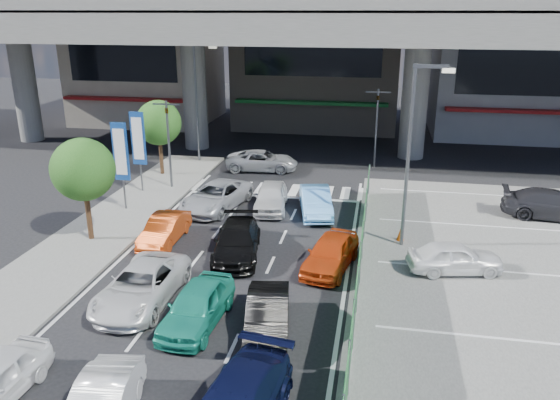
% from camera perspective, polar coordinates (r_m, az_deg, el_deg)
% --- Properties ---
extents(ground, '(120.00, 120.00, 0.00)m').
position_cam_1_polar(ground, '(20.65, -7.12, -10.01)').
color(ground, black).
rests_on(ground, ground).
extents(parking_lot, '(12.00, 28.00, 0.06)m').
position_cam_1_polar(parking_lot, '(22.20, 23.28, -9.27)').
color(parking_lot, '#585856').
rests_on(parking_lot, ground).
extents(sidewalk_left, '(4.00, 30.00, 0.12)m').
position_cam_1_polar(sidewalk_left, '(26.59, -19.08, -3.90)').
color(sidewalk_left, '#585856').
rests_on(sidewalk_left, ground).
extents(fence_run, '(0.16, 22.00, 1.80)m').
position_cam_1_polar(fence_run, '(20.28, 8.22, -7.75)').
color(fence_run, '#205F2D').
rests_on(fence_run, ground).
extents(expressway, '(64.00, 14.00, 10.75)m').
position_cam_1_polar(expressway, '(39.53, 2.28, 17.42)').
color(expressway, '#60605B').
rests_on(expressway, ground).
extents(building_west, '(12.00, 10.90, 13.00)m').
position_cam_1_polar(building_west, '(53.78, -13.82, 14.98)').
color(building_west, '#A69A86').
rests_on(building_west, ground).
extents(building_center, '(14.00, 10.90, 15.00)m').
position_cam_1_polar(building_center, '(50.46, 4.15, 16.35)').
color(building_center, gray).
rests_on(building_center, ground).
extents(building_east, '(12.00, 10.90, 12.00)m').
position_cam_1_polar(building_east, '(50.29, 22.90, 13.21)').
color(building_east, gray).
rests_on(building_east, ground).
extents(traffic_light_left, '(1.60, 1.24, 5.20)m').
position_cam_1_polar(traffic_light_left, '(32.04, -11.68, 7.90)').
color(traffic_light_left, '#595B60').
rests_on(traffic_light_left, ground).
extents(traffic_light_right, '(1.60, 1.24, 5.20)m').
position_cam_1_polar(traffic_light_right, '(36.61, 10.14, 9.39)').
color(traffic_light_right, '#595B60').
rests_on(traffic_light_right, ground).
extents(street_lamp_right, '(1.65, 0.22, 8.00)m').
position_cam_1_polar(street_lamp_right, '(23.73, 13.79, 5.87)').
color(street_lamp_right, '#595B60').
rests_on(street_lamp_right, ground).
extents(street_lamp_left, '(1.65, 0.22, 8.00)m').
position_cam_1_polar(street_lamp_left, '(37.48, -8.52, 10.99)').
color(street_lamp_left, '#595B60').
rests_on(street_lamp_left, ground).
extents(signboard_near, '(0.80, 0.14, 4.70)m').
position_cam_1_polar(signboard_near, '(29.08, -16.31, 4.61)').
color(signboard_near, '#595B60').
rests_on(signboard_near, ground).
extents(signboard_far, '(0.80, 0.14, 4.70)m').
position_cam_1_polar(signboard_far, '(31.87, -14.59, 6.01)').
color(signboard_far, '#595B60').
rests_on(signboard_far, ground).
extents(tree_near, '(2.80, 2.80, 4.80)m').
position_cam_1_polar(tree_near, '(25.53, -19.89, 2.98)').
color(tree_near, '#382314').
rests_on(tree_near, ground).
extents(tree_far, '(2.80, 2.80, 4.80)m').
position_cam_1_polar(tree_far, '(35.01, -12.56, 7.87)').
color(tree_far, '#382314').
rests_on(tree_far, ground).
extents(sedan_white_mid_left, '(2.33, 4.93, 1.36)m').
position_cam_1_polar(sedan_white_mid_left, '(20.45, -14.28, -8.64)').
color(sedan_white_mid_left, silver).
rests_on(sedan_white_mid_left, ground).
extents(taxi_teal_mid, '(1.88, 4.14, 1.38)m').
position_cam_1_polar(taxi_teal_mid, '(18.78, -8.67, -10.87)').
color(taxi_teal_mid, '#1C967C').
rests_on(taxi_teal_mid, ground).
extents(hatch_black_mid_right, '(1.95, 4.06, 1.28)m').
position_cam_1_polar(hatch_black_mid_right, '(18.13, -1.31, -11.99)').
color(hatch_black_mid_right, black).
rests_on(hatch_black_mid_right, ground).
extents(taxi_orange_left, '(1.35, 3.77, 1.24)m').
position_cam_1_polar(taxi_orange_left, '(25.33, -11.95, -3.01)').
color(taxi_orange_left, '#C54111').
rests_on(taxi_orange_left, ground).
extents(sedan_black_mid, '(2.57, 4.82, 1.33)m').
position_cam_1_polar(sedan_black_mid, '(23.48, -4.53, -4.35)').
color(sedan_black_mid, black).
rests_on(sedan_black_mid, ground).
extents(taxi_orange_right, '(2.40, 4.29, 1.38)m').
position_cam_1_polar(taxi_orange_right, '(22.38, 5.31, -5.53)').
color(taxi_orange_right, '#C73C10').
rests_on(taxi_orange_right, ground).
extents(wagon_silver_front_left, '(3.31, 5.34, 1.38)m').
position_cam_1_polar(wagon_silver_front_left, '(29.09, -6.69, 0.38)').
color(wagon_silver_front_left, '#A9ABB1').
rests_on(wagon_silver_front_left, ground).
extents(sedan_white_front_mid, '(2.07, 4.21, 1.38)m').
position_cam_1_polar(sedan_white_front_mid, '(28.79, -0.94, 0.32)').
color(sedan_white_front_mid, silver).
rests_on(sedan_white_front_mid, ground).
extents(kei_truck_front_right, '(2.30, 4.40, 1.38)m').
position_cam_1_polar(kei_truck_front_right, '(28.16, 3.75, -0.17)').
color(kei_truck_front_right, '#59A5F1').
rests_on(kei_truck_front_right, ground).
extents(crossing_wagon_silver, '(4.85, 2.57, 1.30)m').
position_cam_1_polar(crossing_wagon_silver, '(35.94, -1.89, 4.12)').
color(crossing_wagon_silver, '#ABADB2').
rests_on(crossing_wagon_silver, ground).
extents(parked_sedan_white, '(3.94, 2.19, 1.27)m').
position_cam_1_polar(parked_sedan_white, '(23.00, 17.81, -5.72)').
color(parked_sedan_white, white).
rests_on(parked_sedan_white, parking_lot).
extents(parked_sedan_dgrey, '(5.11, 2.54, 1.43)m').
position_cam_1_polar(parked_sedan_dgrey, '(30.69, 26.65, -0.43)').
color(parked_sedan_dgrey, '#28282C').
rests_on(parked_sedan_dgrey, parking_lot).
extents(traffic_cone, '(0.43, 0.43, 0.67)m').
position_cam_1_polar(traffic_cone, '(25.53, 12.50, -3.43)').
color(traffic_cone, '#F1570D').
rests_on(traffic_cone, parking_lot).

